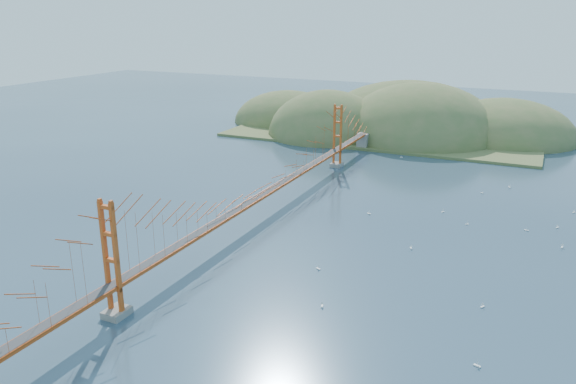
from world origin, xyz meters
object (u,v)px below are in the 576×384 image
at_px(sailboat_0, 322,305).
at_px(sailboat_1, 411,248).
at_px(sailboat_2, 477,365).
at_px(bridge, 263,169).

height_order(sailboat_0, sailboat_1, sailboat_1).
distance_m(sailboat_2, sailboat_0, 15.55).
bearing_deg(sailboat_0, sailboat_1, 75.52).
bearing_deg(bridge, sailboat_0, -49.94).
bearing_deg(sailboat_2, bridge, 143.28).
xyz_separation_m(sailboat_2, sailboat_0, (-15.10, 3.71, -0.01)).
xyz_separation_m(bridge, sailboat_0, (17.05, -20.28, -6.86)).
height_order(bridge, sailboat_1, bridge).
xyz_separation_m(sailboat_0, sailboat_1, (4.60, 17.83, 0.00)).
relative_size(bridge, sailboat_1, 147.07).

